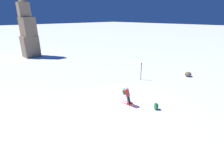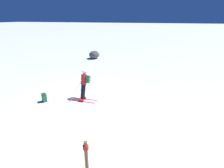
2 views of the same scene
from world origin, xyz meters
TOP-DOWN VIEW (x-y plane):
  - ground_plane at (0.00, 0.00)m, footprint 300.00×300.00m
  - skier at (0.15, 0.01)m, footprint 1.35×1.70m
  - spare_backpack at (1.26, -2.02)m, footprint 0.35×0.37m
  - exposed_boulder_1 at (-10.11, -3.69)m, footprint 1.38×1.17m

SIDE VIEW (x-z plane):
  - ground_plane at x=0.00m, z-range 0.00..0.00m
  - spare_backpack at x=1.26m, z-range -0.01..0.49m
  - exposed_boulder_1 at x=-10.11m, z-range 0.00..0.89m
  - skier at x=0.15m, z-range 0.08..1.85m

